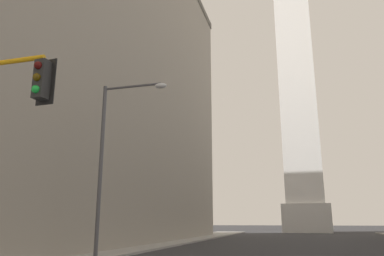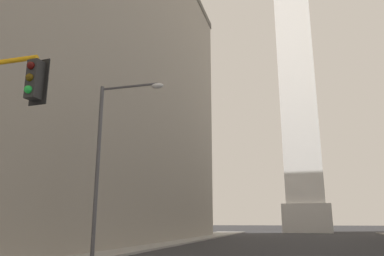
{
  "view_description": "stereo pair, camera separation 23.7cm",
  "coord_description": "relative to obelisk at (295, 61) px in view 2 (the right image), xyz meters",
  "views": [
    {
      "loc": [
        -1.11,
        -0.45,
        1.95
      ],
      "look_at": [
        -17.57,
        58.24,
        17.2
      ],
      "focal_mm": 35.0,
      "sensor_mm": 36.0,
      "label": 1
    },
    {
      "loc": [
        -0.88,
        -0.39,
        1.95
      ],
      "look_at": [
        -17.57,
        58.24,
        17.2
      ],
      "focal_mm": 35.0,
      "sensor_mm": 36.0,
      "label": 2
    }
  ],
  "objects": [
    {
      "name": "sidewalk_left",
      "position": [
        -13.34,
        -46.57,
        -33.33
      ],
      "size": [
        5.0,
        87.31,
        0.15
      ],
      "primitive_type": "cube",
      "color": "gray",
      "rests_on": "ground_plane"
    },
    {
      "name": "building_left",
      "position": [
        -24.2,
        -44.05,
        -16.62
      ],
      "size": [
        22.3,
        50.57,
        33.55
      ],
      "color": "gray",
      "rests_on": "ground_plane"
    },
    {
      "name": "obelisk",
      "position": [
        0.0,
        0.0,
        0.0
      ],
      "size": [
        8.4,
        8.4,
        69.33
      ],
      "color": "silver",
      "rests_on": "ground_plane"
    },
    {
      "name": "street_lamp",
      "position": [
        -10.05,
        -56.41,
        -27.93
      ],
      "size": [
        3.55,
        0.36,
        8.91
      ],
      "color": "#4C4C51",
      "rests_on": "ground_plane"
    }
  ]
}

